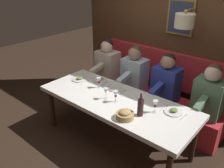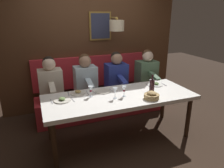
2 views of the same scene
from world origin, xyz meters
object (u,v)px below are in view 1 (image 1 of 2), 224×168
diner_middle (134,70)px  wine_glass_2 (106,91)px  dining_table (116,103)px  diner_near (166,80)px  wine_glass_1 (116,94)px  diner_nearest (209,93)px  diner_far (107,62)px  bread_bowl (125,115)px  wine_glass_0 (99,81)px  wine_glass_3 (155,104)px  wine_bottle (140,107)px

diner_middle → wine_glass_2: (-0.96, -0.20, 0.04)m
dining_table → diner_near: size_ratio=2.89×
diner_near → wine_glass_1: (-0.94, 0.26, 0.04)m
diner_nearest → wine_glass_2: (-0.96, 1.08, 0.04)m
diner_nearest → diner_far: bearing=90.0°
diner_nearest → bread_bowl: size_ratio=3.60×
wine_glass_0 → diner_near: bearing=-43.1°
diner_nearest → wine_glass_0: diner_nearest is taller
wine_glass_3 → wine_bottle: size_ratio=0.55×
wine_glass_0 → wine_glass_3: (-0.05, -1.01, -0.00)m
wine_glass_2 → wine_glass_3: same height
wine_glass_0 → wine_glass_2: (-0.19, -0.31, 0.00)m
diner_far → wine_glass_0: diner_far is taller
wine_glass_3 → diner_nearest: bearing=-25.2°
diner_far → wine_glass_3: size_ratio=4.82×
diner_near → bread_bowl: bearing=-176.0°
wine_glass_1 → wine_glass_2: bearing=99.3°
diner_near → bread_bowl: (-1.16, -0.08, -0.03)m
diner_middle → diner_far: 0.62m
diner_far → wine_glass_1: (-0.94, -0.97, 0.04)m
wine_bottle → wine_glass_0: bearing=76.1°
diner_near → diner_middle: 0.61m
diner_near → wine_glass_2: (-0.96, 0.41, 0.04)m
wine_glass_1 → wine_bottle: (-0.06, -0.44, 0.00)m
wine_glass_0 → wine_glass_1: 0.49m
dining_table → wine_glass_1: (-0.05, -0.04, 0.18)m
dining_table → wine_bottle: bearing=-103.2°
wine_glass_1 → bread_bowl: size_ratio=0.75×
wine_glass_1 → diner_far: bearing=46.1°
diner_far → bread_bowl: (-1.16, -1.31, -0.03)m
bread_bowl → wine_glass_0: bearing=63.8°
diner_near → wine_glass_2: bearing=156.9°
wine_bottle → bread_bowl: wine_bottle is taller
diner_middle → wine_glass_3: diner_middle is taller
diner_far → bread_bowl: diner_far is taller
wine_glass_0 → wine_glass_1: (-0.17, -0.47, 0.00)m
dining_table → diner_middle: 0.95m
dining_table → wine_glass_1: bearing=-142.6°
wine_glass_1 → wine_bottle: bearing=-97.6°
diner_nearest → diner_near: size_ratio=1.00×
diner_near → bread_bowl: diner_near is taller
diner_near → bread_bowl: 1.17m
diner_middle → diner_far: (0.00, 0.62, 0.00)m
diner_near → wine_glass_3: 0.87m
wine_glass_3 → bread_bowl: (-0.35, 0.20, -0.07)m
wine_glass_0 → wine_glass_2: size_ratio=1.00×
diner_middle → wine_glass_3: (-0.82, -0.89, 0.04)m
dining_table → wine_glass_2: size_ratio=13.94×
wine_glass_2 → diner_nearest: bearing=-48.3°
wine_glass_3 → diner_near: bearing=19.3°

